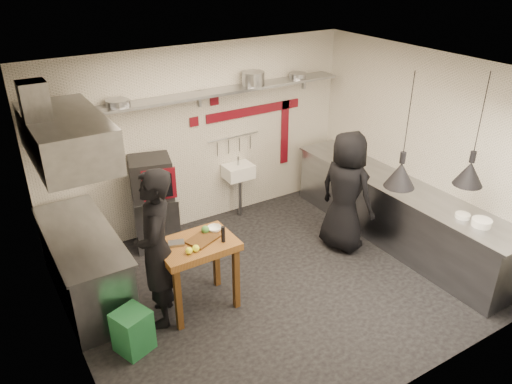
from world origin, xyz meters
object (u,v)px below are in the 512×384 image
combi_oven (151,178)px  chef_right (346,192)px  oven_stand (157,220)px  prep_table (198,275)px  green_bin (133,331)px  chef_left (157,249)px

combi_oven → chef_right: 2.77m
oven_stand → prep_table: size_ratio=0.87×
green_bin → chef_left: chef_left is taller
prep_table → combi_oven: bearing=86.5°
prep_table → oven_stand: bearing=86.0°
oven_stand → prep_table: 1.62m
oven_stand → combi_oven: size_ratio=1.38×
oven_stand → prep_table: prep_table is taller
green_bin → chef_right: 3.44m
green_bin → chef_left: (0.47, 0.33, 0.72)m
oven_stand → chef_left: size_ratio=0.41×
oven_stand → chef_left: bearing=-95.2°
prep_table → green_bin: bearing=-163.1°
combi_oven → prep_table: combi_oven is taller
combi_oven → green_bin: 2.35m
green_bin → chef_right: (3.35, 0.42, 0.65)m
green_bin → chef_right: size_ratio=0.28×
green_bin → chef_right: bearing=7.2°
prep_table → chef_right: chef_right is taller
oven_stand → green_bin: bearing=-104.1°
oven_stand → combi_oven: 0.69m
prep_table → chef_left: chef_left is taller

